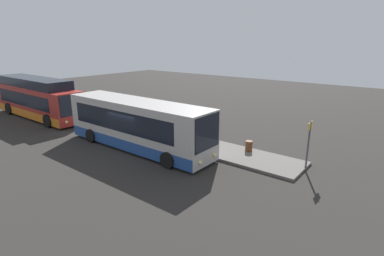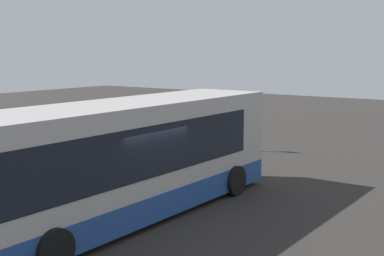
{
  "view_description": "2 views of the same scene",
  "coord_description": "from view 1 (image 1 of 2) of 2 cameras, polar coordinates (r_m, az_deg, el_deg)",
  "views": [
    {
      "loc": [
        14.4,
        -12.27,
        6.8
      ],
      "look_at": [
        4.1,
        0.87,
        1.95
      ],
      "focal_mm": 28.0,
      "sensor_mm": 36.0,
      "label": 1
    },
    {
      "loc": [
        -10.29,
        -9.28,
        4.51
      ],
      "look_at": [
        4.1,
        0.87,
        1.95
      ],
      "focal_mm": 50.0,
      "sensor_mm": 36.0,
      "label": 2
    }
  ],
  "objects": [
    {
      "name": "suitcase",
      "position": [
        19.99,
        1.32,
        -2.12
      ],
      "size": [
        0.43,
        0.2,
        0.96
      ],
      "color": "#334C7F",
      "rests_on": "platform"
    },
    {
      "name": "trash_bin",
      "position": [
        19.12,
        10.78,
        -3.38
      ],
      "size": [
        0.44,
        0.44,
        0.65
      ],
      "color": "#593319",
      "rests_on": "platform"
    },
    {
      "name": "sign_post",
      "position": [
        17.01,
        21.36,
        -2.03
      ],
      "size": [
        0.1,
        0.72,
        2.64
      ],
      "color": "#4C4C51",
      "rests_on": "platform"
    },
    {
      "name": "platform",
      "position": [
        22.05,
        -4.96,
        -1.6
      ],
      "size": [
        20.0,
        2.84,
        0.16
      ],
      "color": "#605B56",
      "rests_on": "ground"
    },
    {
      "name": "bus_second",
      "position": [
        30.96,
        -27.36,
        4.81
      ],
      "size": [
        11.67,
        2.77,
        3.62
      ],
      "color": "maroon",
      "rests_on": "ground"
    },
    {
      "name": "bus_lead",
      "position": [
        19.81,
        -10.49,
        0.6
      ],
      "size": [
        11.28,
        2.77,
        3.15
      ],
      "color": "#B2ADA8",
      "rests_on": "ground"
    },
    {
      "name": "ground",
      "position": [
        20.1,
        -10.83,
        -3.86
      ],
      "size": [
        80.0,
        80.0,
        0.0
      ],
      "primitive_type": "plane",
      "color": "#2B2826"
    },
    {
      "name": "passenger_boarding",
      "position": [
        19.97,
        3.49,
        -0.32
      ],
      "size": [
        0.65,
        0.53,
        1.8
      ],
      "rotation": [
        0.0,
        0.0,
        -1.17
      ],
      "color": "#2D2D33",
      "rests_on": "platform"
    },
    {
      "name": "passenger_waiting",
      "position": [
        21.45,
        -2.14,
        0.66
      ],
      "size": [
        0.6,
        0.62,
        1.66
      ],
      "rotation": [
        0.0,
        0.0,
        -2.44
      ],
      "color": "silver",
      "rests_on": "platform"
    }
  ]
}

